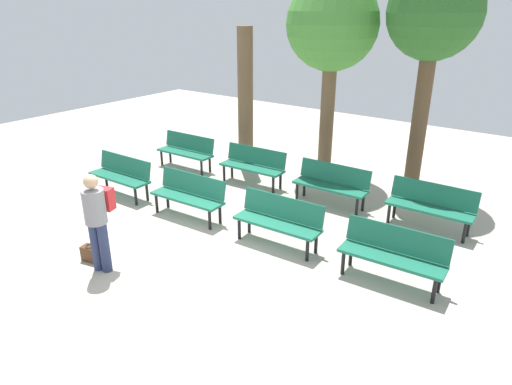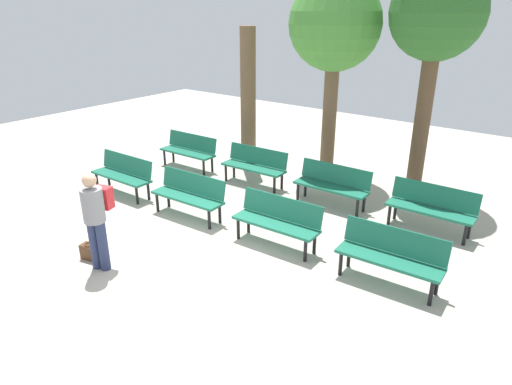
{
  "view_description": "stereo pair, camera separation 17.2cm",
  "coord_description": "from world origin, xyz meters",
  "px_view_note": "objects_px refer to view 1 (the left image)",
  "views": [
    {
      "loc": [
        4.95,
        -4.48,
        4.01
      ],
      "look_at": [
        0.0,
        2.26,
        0.55
      ],
      "focal_mm": 32.12,
      "sensor_mm": 36.0,
      "label": 1
    },
    {
      "loc": [
        5.09,
        -4.37,
        4.01
      ],
      "look_at": [
        0.0,
        2.26,
        0.55
      ],
      "focal_mm": 32.12,
      "sensor_mm": 36.0,
      "label": 2
    }
  ],
  "objects_px": {
    "bench_r0_c2": "(279,219)",
    "bench_r0_c0": "(121,173)",
    "tree_1": "(245,99)",
    "visitor_with_backpack": "(97,217)",
    "tree_2": "(434,18)",
    "bench_r1_c3": "(431,204)",
    "bench_r0_c1": "(189,193)",
    "tree_0": "(332,27)",
    "bench_r1_c1": "(253,164)",
    "handbag": "(91,253)",
    "bench_r0_c3": "(393,252)",
    "bench_r1_c2": "(332,183)",
    "bench_r1_c0": "(187,149)"
  },
  "relations": [
    {
      "from": "bench_r0_c1",
      "to": "bench_r0_c2",
      "type": "distance_m",
      "value": 2.09
    },
    {
      "from": "bench_r0_c0",
      "to": "handbag",
      "type": "distance_m",
      "value": 2.92
    },
    {
      "from": "bench_r1_c0",
      "to": "tree_1",
      "type": "bearing_deg",
      "value": 46.01
    },
    {
      "from": "bench_r1_c3",
      "to": "bench_r1_c2",
      "type": "bearing_deg",
      "value": -178.0
    },
    {
      "from": "bench_r1_c1",
      "to": "visitor_with_backpack",
      "type": "bearing_deg",
      "value": -88.74
    },
    {
      "from": "bench_r0_c0",
      "to": "bench_r0_c1",
      "type": "relative_size",
      "value": 0.99
    },
    {
      "from": "bench_r0_c3",
      "to": "visitor_with_backpack",
      "type": "xyz_separation_m",
      "value": [
        -3.89,
        -2.43,
        0.43
      ]
    },
    {
      "from": "visitor_with_backpack",
      "to": "tree_2",
      "type": "bearing_deg",
      "value": -131.34
    },
    {
      "from": "bench_r1_c2",
      "to": "tree_0",
      "type": "height_order",
      "value": "tree_0"
    },
    {
      "from": "bench_r0_c3",
      "to": "bench_r1_c0",
      "type": "bearing_deg",
      "value": 159.69
    },
    {
      "from": "bench_r0_c0",
      "to": "bench_r0_c2",
      "type": "bearing_deg",
      "value": 1.17
    },
    {
      "from": "tree_0",
      "to": "handbag",
      "type": "relative_size",
      "value": 13.18
    },
    {
      "from": "bench_r1_c2",
      "to": "tree_1",
      "type": "bearing_deg",
      "value": 160.14
    },
    {
      "from": "bench_r0_c0",
      "to": "tree_0",
      "type": "bearing_deg",
      "value": 51.78
    },
    {
      "from": "bench_r0_c1",
      "to": "handbag",
      "type": "relative_size",
      "value": 4.6
    },
    {
      "from": "handbag",
      "to": "bench_r0_c1",
      "type": "bearing_deg",
      "value": 86.67
    },
    {
      "from": "bench_r0_c3",
      "to": "bench_r1_c0",
      "type": "height_order",
      "value": "same"
    },
    {
      "from": "bench_r1_c3",
      "to": "handbag",
      "type": "bearing_deg",
      "value": -133.42
    },
    {
      "from": "bench_r0_c0",
      "to": "bench_r0_c1",
      "type": "height_order",
      "value": "same"
    },
    {
      "from": "bench_r0_c3",
      "to": "visitor_with_backpack",
      "type": "bearing_deg",
      "value": -150.97
    },
    {
      "from": "tree_1",
      "to": "handbag",
      "type": "distance_m",
      "value": 5.82
    },
    {
      "from": "bench_r1_c0",
      "to": "bench_r1_c3",
      "type": "height_order",
      "value": "same"
    },
    {
      "from": "bench_r0_c1",
      "to": "bench_r0_c2",
      "type": "bearing_deg",
      "value": -0.01
    },
    {
      "from": "bench_r0_c3",
      "to": "tree_2",
      "type": "distance_m",
      "value": 5.25
    },
    {
      "from": "bench_r0_c1",
      "to": "tree_0",
      "type": "height_order",
      "value": "tree_0"
    },
    {
      "from": "bench_r0_c2",
      "to": "bench_r0_c0",
      "type": "bearing_deg",
      "value": 179.6
    },
    {
      "from": "bench_r1_c2",
      "to": "bench_r1_c0",
      "type": "bearing_deg",
      "value": -179.67
    },
    {
      "from": "bench_r0_c1",
      "to": "bench_r1_c2",
      "type": "height_order",
      "value": "same"
    },
    {
      "from": "bench_r0_c3",
      "to": "handbag",
      "type": "distance_m",
      "value": 4.91
    },
    {
      "from": "bench_r0_c0",
      "to": "bench_r1_c2",
      "type": "distance_m",
      "value": 4.64
    },
    {
      "from": "bench_r1_c2",
      "to": "bench_r0_c3",
      "type": "bearing_deg",
      "value": -45.28
    },
    {
      "from": "bench_r0_c1",
      "to": "tree_0",
      "type": "relative_size",
      "value": 0.35
    },
    {
      "from": "bench_r1_c1",
      "to": "visitor_with_backpack",
      "type": "relative_size",
      "value": 0.98
    },
    {
      "from": "bench_r1_c0",
      "to": "tree_2",
      "type": "bearing_deg",
      "value": 19.65
    },
    {
      "from": "bench_r1_c2",
      "to": "bench_r1_c3",
      "type": "distance_m",
      "value": 2.04
    },
    {
      "from": "bench_r1_c3",
      "to": "tree_2",
      "type": "height_order",
      "value": "tree_2"
    },
    {
      "from": "tree_0",
      "to": "bench_r0_c2",
      "type": "bearing_deg",
      "value": -73.24
    },
    {
      "from": "bench_r0_c2",
      "to": "tree_1",
      "type": "bearing_deg",
      "value": 132.46
    },
    {
      "from": "visitor_with_backpack",
      "to": "bench_r1_c3",
      "type": "bearing_deg",
      "value": -147.06
    },
    {
      "from": "bench_r0_c1",
      "to": "bench_r1_c3",
      "type": "xyz_separation_m",
      "value": [
        4.05,
        2.33,
        0.0
      ]
    },
    {
      "from": "bench_r0_c1",
      "to": "bench_r0_c0",
      "type": "bearing_deg",
      "value": 178.89
    },
    {
      "from": "bench_r0_c2",
      "to": "tree_1",
      "type": "distance_m",
      "value": 4.66
    },
    {
      "from": "visitor_with_backpack",
      "to": "bench_r1_c1",
      "type": "bearing_deg",
      "value": -103.66
    },
    {
      "from": "bench_r0_c1",
      "to": "visitor_with_backpack",
      "type": "height_order",
      "value": "visitor_with_backpack"
    },
    {
      "from": "bench_r1_c3",
      "to": "tree_0",
      "type": "xyz_separation_m",
      "value": [
        -3.1,
        1.54,
        3.01
      ]
    },
    {
      "from": "bench_r1_c3",
      "to": "bench_r0_c1",
      "type": "bearing_deg",
      "value": -151.05
    },
    {
      "from": "bench_r0_c3",
      "to": "bench_r1_c2",
      "type": "distance_m",
      "value": 2.98
    },
    {
      "from": "bench_r0_c3",
      "to": "bench_r0_c0",
      "type": "bearing_deg",
      "value": 178.97
    },
    {
      "from": "bench_r1_c1",
      "to": "tree_2",
      "type": "bearing_deg",
      "value": 29.04
    },
    {
      "from": "bench_r1_c1",
      "to": "bench_r1_c0",
      "type": "bearing_deg",
      "value": -179.94
    }
  ]
}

